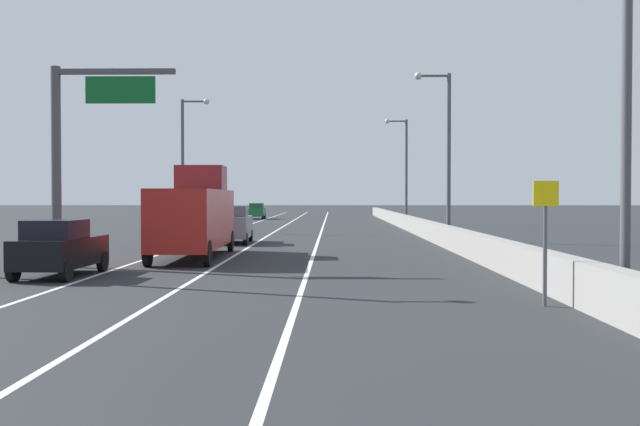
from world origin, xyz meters
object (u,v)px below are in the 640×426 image
car_blue_4 (178,225)px  car_gray_2 (234,225)px  lamp_post_right_near (616,66)px  lamp_post_right_third (404,164)px  lamp_post_left_near (0,101)px  car_black_1 (60,248)px  car_red_0 (203,222)px  overhead_sign_gantry (76,141)px  box_truck (195,215)px  speed_advisory_sign (545,233)px  car_green_3 (257,211)px  lamp_post_right_second (444,144)px  lamp_post_left_mid (186,155)px

car_blue_4 → car_gray_2: bearing=-6.6°
lamp_post_right_near → lamp_post_right_third: bearing=90.1°
lamp_post_left_near → car_black_1: (1.74, 0.37, -4.77)m
car_red_0 → car_gray_2: bearing=-69.2°
overhead_sign_gantry → box_truck: (3.71, 3.97, -2.89)m
car_red_0 → box_truck: size_ratio=0.49×
speed_advisory_sign → lamp_post_right_third: 50.80m
lamp_post_right_near → car_green_3: bearing=102.9°
lamp_post_right_third → car_black_1: (-15.58, -44.37, -4.77)m
speed_advisory_sign → car_green_3: (-14.08, 68.17, -0.82)m
car_black_1 → car_blue_4: car_blue_4 is taller
lamp_post_right_near → lamp_post_right_second: size_ratio=1.00×
lamp_post_right_near → lamp_post_left_mid: same height
lamp_post_left_mid → overhead_sign_gantry: bearing=-87.3°
lamp_post_right_second → lamp_post_left_mid: same height
overhead_sign_gantry → speed_advisory_sign: (14.71, -9.65, -2.96)m
car_red_0 → box_truck: bearing=-80.9°
lamp_post_left_near → car_gray_2: bearing=73.7°
overhead_sign_gantry → box_truck: 6.15m
lamp_post_right_second → car_green_3: size_ratio=2.05×
car_black_1 → box_truck: box_truck is taller
lamp_post_right_third → car_blue_4: 31.35m
speed_advisory_sign → box_truck: 17.51m
lamp_post_right_second → car_red_0: size_ratio=2.22×
car_black_1 → lamp_post_right_third: bearing=70.7°
overhead_sign_gantry → box_truck: size_ratio=0.82×
lamp_post_right_third → car_blue_4: lamp_post_right_third is taller
lamp_post_left_mid → speed_advisory_sign: bearing=-66.3°
lamp_post_right_near → lamp_post_left_near: 18.38m
lamp_post_right_near → car_black_1: 17.54m
car_black_1 → box_truck: (3.05, 7.36, 0.90)m
lamp_post_right_third → box_truck: lamp_post_right_third is taller
lamp_post_right_third → car_red_0: 24.69m
lamp_post_left_mid → box_truck: lamp_post_left_mid is taller
lamp_post_right_near → car_black_1: (-15.63, 6.37, -4.77)m
car_gray_2 → lamp_post_left_mid: bearing=112.3°
lamp_post_right_second → car_gray_2: size_ratio=2.12×
car_green_3 → box_truck: size_ratio=0.53×
overhead_sign_gantry → car_red_0: overhead_sign_gantry is taller
car_green_3 → car_blue_4: bearing=-89.7°
lamp_post_left_near → car_green_3: size_ratio=2.05×
overhead_sign_gantry → lamp_post_right_second: 22.48m
speed_advisory_sign → car_blue_4: 27.51m
lamp_post_right_near → lamp_post_left_mid: 40.46m
overhead_sign_gantry → car_blue_4: bearing=86.7°
speed_advisory_sign → overhead_sign_gantry: bearing=146.7°
car_gray_2 → speed_advisory_sign: bearing=-65.5°
lamp_post_right_second → car_green_3: lamp_post_right_second is taller
car_black_1 → car_gray_2: (3.38, 17.10, 0.12)m
lamp_post_right_second → car_green_3: bearing=109.9°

